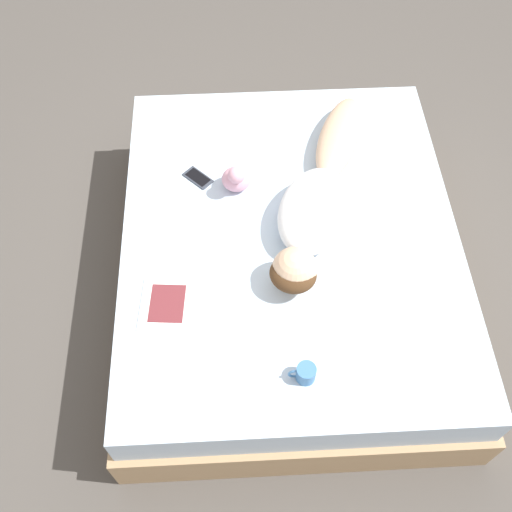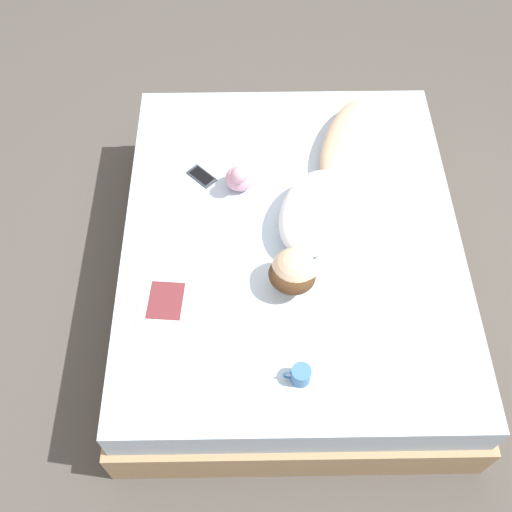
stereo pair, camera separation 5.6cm
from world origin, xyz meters
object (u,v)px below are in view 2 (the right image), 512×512
Objects in this scene: open_magazine at (191,302)px; person at (320,202)px; cell_phone at (202,176)px; coffee_mug at (301,375)px.

person is at bearing -136.20° from open_magazine.
person reaches higher than cell_phone.
person is 7.95× the size of cell_phone.
open_magazine is 0.60m from coffee_mug.
open_magazine is at bearing -37.88° from coffee_mug.
person is 0.79m from open_magazine.
coffee_mug is (-0.47, 0.37, 0.04)m from open_magazine.
coffee_mug is at bearing 66.89° from cell_phone.
open_magazine is at bearing 43.18° from cell_phone.
open_magazine is 4.14× the size of coffee_mug.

